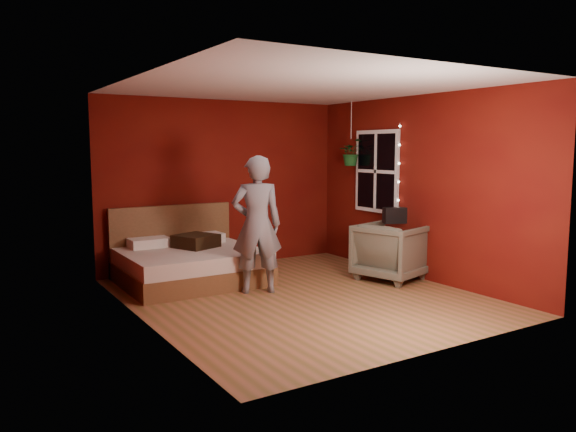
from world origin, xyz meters
name	(u,v)px	position (x,y,z in m)	size (l,w,h in m)	color
floor	(302,297)	(0.00, 0.00, 0.00)	(4.50, 4.50, 0.00)	#985D3D
room_walls	(302,163)	(0.00, 0.00, 1.68)	(4.04, 4.54, 2.62)	#63140A
window	(376,171)	(1.97, 0.90, 1.50)	(0.05, 0.97, 1.27)	white
fairy_lights	(399,173)	(1.94, 0.38, 1.50)	(0.04, 0.04, 1.45)	silver
bed	(189,263)	(-0.90, 1.50, 0.26)	(1.85, 1.57, 1.02)	brown
person	(257,225)	(-0.36, 0.50, 0.88)	(0.64, 0.42, 1.77)	slate
armchair	(391,251)	(1.60, 0.12, 0.40)	(0.86, 0.88, 0.80)	#5E5C4A
handbag	(395,215)	(1.64, 0.11, 0.92)	(0.31, 0.16, 0.22)	black
throw_pillow	(196,241)	(-0.75, 1.58, 0.55)	(0.51, 0.51, 0.18)	#321F10
hanging_plant	(351,152)	(1.83, 1.37, 1.79)	(0.45, 0.41, 1.02)	silver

